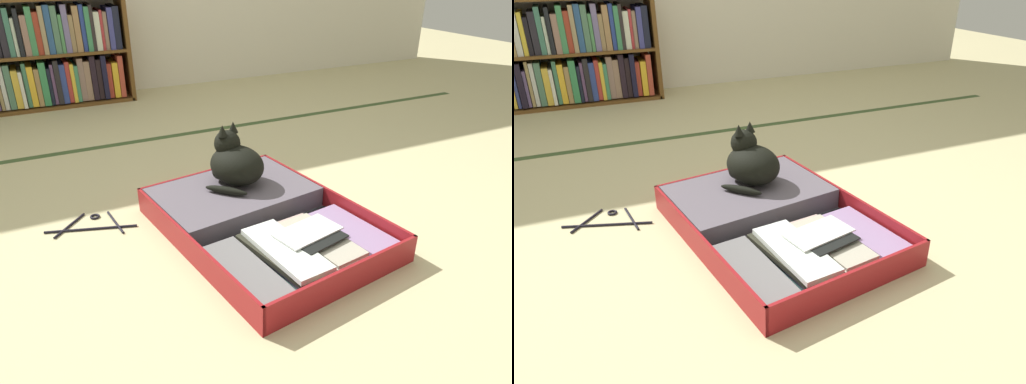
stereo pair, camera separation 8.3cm
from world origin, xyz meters
The scene contains 6 objects.
ground_plane centered at (0.00, 0.00, 0.00)m, with size 10.00×10.00×0.00m, color #C5BA88.
tatami_border centered at (0.00, 1.21, 0.00)m, with size 4.80×0.05×0.00m.
bookshelf centered at (-0.60, 2.23, 0.36)m, with size 1.42×0.30×0.74m.
open_suitcase centered at (0.10, 0.01, 0.05)m, with size 0.80×1.01×0.11m.
black_cat centered at (0.11, 0.24, 0.20)m, with size 0.30×0.31×0.26m.
clothes_hanger centered at (-0.49, 0.32, 0.01)m, with size 0.35×0.23×0.01m.
Camera 2 is at (-0.54, -1.49, 0.99)m, focal length 32.88 mm.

